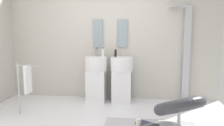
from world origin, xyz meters
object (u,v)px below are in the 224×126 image
pedestal_sink_right (122,78)px  soap_bottle_black (116,53)px  lounge_chair (179,109)px  towel_rack (26,81)px  soap_bottle_grey (97,52)px  soap_bottle_white (103,52)px  coffee_mug (139,122)px  pedestal_sink_left (96,77)px  shower_column (186,52)px  magazine_navy (144,123)px  magazine_charcoal (150,126)px

pedestal_sink_right → soap_bottle_black: (-0.14, 0.07, 0.52)m
lounge_chair → towel_rack: 2.67m
towel_rack → soap_bottle_grey: 1.59m
towel_rack → soap_bottle_white: soap_bottle_white is taller
coffee_mug → soap_bottle_black: soap_bottle_black is taller
pedestal_sink_right → soap_bottle_white: (-0.41, 0.04, 0.54)m
pedestal_sink_left → soap_bottle_grey: 0.55m
pedestal_sink_left → soap_bottle_black: bearing=9.2°
pedestal_sink_left → shower_column: 2.00m
shower_column → magazine_navy: shower_column is taller
soap_bottle_grey → coffee_mug: bearing=-56.1°
soap_bottle_grey → soap_bottle_black: size_ratio=1.15×
shower_column → towel_rack: shower_column is taller
towel_rack → magazine_charcoal: size_ratio=3.66×
magazine_navy → lounge_chair: bearing=14.8°
shower_column → soap_bottle_black: shower_column is taller
magazine_charcoal → soap_bottle_grey: bearing=138.1°
magazine_navy → soap_bottle_white: bearing=159.7°
soap_bottle_white → coffee_mug: bearing=-59.1°
pedestal_sink_left → magazine_charcoal: bearing=-50.1°
towel_rack → soap_bottle_grey: soap_bottle_grey is taller
magazine_navy → soap_bottle_black: soap_bottle_black is taller
pedestal_sink_right → towel_rack: bearing=-150.8°
towel_rack → shower_column: bearing=20.6°
towel_rack → magazine_charcoal: towel_rack is taller
pedestal_sink_right → coffee_mug: size_ratio=10.80×
soap_bottle_white → pedestal_sink_right: bearing=-5.0°
lounge_chair → coffee_mug: size_ratio=10.90×
pedestal_sink_left → soap_bottle_grey: soap_bottle_grey is taller
shower_column → soap_bottle_black: (-1.50, -0.14, -0.03)m
soap_bottle_grey → soap_bottle_black: soap_bottle_grey is taller
soap_bottle_black → soap_bottle_white: size_ratio=0.81×
pedestal_sink_right → coffee_mug: 1.36m
pedestal_sink_left → towel_rack: 1.45m
coffee_mug → soap_bottle_grey: (-0.92, 1.36, 1.00)m
pedestal_sink_left → soap_bottle_black: 0.67m
magazine_charcoal → magazine_navy: bearing=136.9°
soap_bottle_black → shower_column: bearing=5.4°
lounge_chair → soap_bottle_white: bearing=134.2°
coffee_mug → magazine_charcoal: bearing=-18.6°
lounge_chair → soap_bottle_black: bearing=127.3°
lounge_chair → towel_rack: bearing=170.5°
pedestal_sink_left → magazine_navy: 1.63m
soap_bottle_black → soap_bottle_white: bearing=-173.3°
pedestal_sink_left → shower_column: shower_column is taller
lounge_chair → soap_bottle_grey: 2.25m
pedestal_sink_left → pedestal_sink_right: 0.55m
pedestal_sink_left → soap_bottle_grey: size_ratio=5.80×
pedestal_sink_left → soap_bottle_white: soap_bottle_white is taller
magazine_navy → soap_bottle_black: (-0.59, 1.25, 1.03)m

